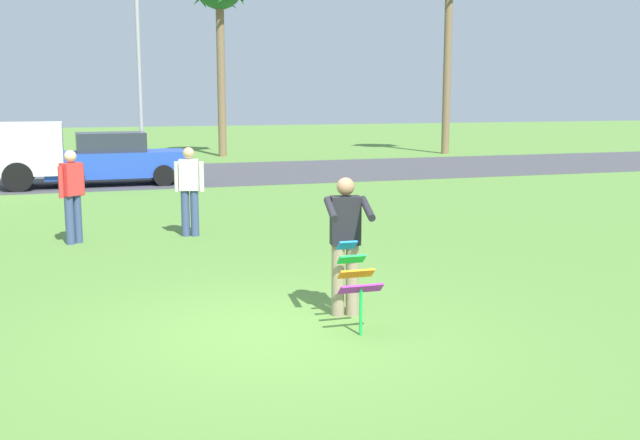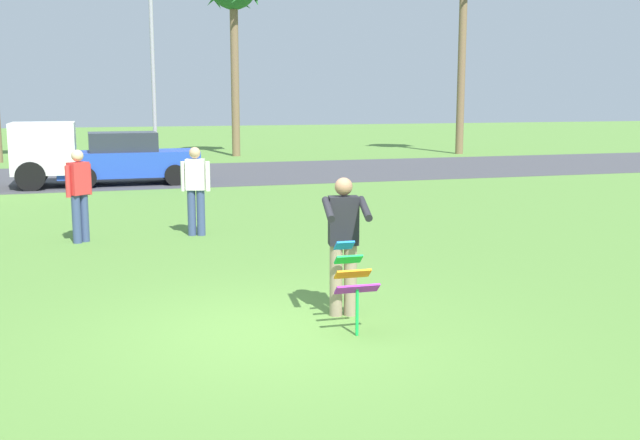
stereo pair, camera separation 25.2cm
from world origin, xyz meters
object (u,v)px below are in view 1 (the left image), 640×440
object	(u,v)px
kite_held	(356,276)
parked_car_blue	(115,160)
person_walker_near	(72,194)
person_walker_far	(189,189)
streetlight_pole	(139,62)
person_kite_flyer	(346,241)

from	to	relation	value
kite_held	parked_car_blue	distance (m)	16.13
kite_held	parked_car_blue	bearing A→B (deg)	96.26
kite_held	parked_car_blue	size ratio (longest dim) A/B	0.24
person_walker_near	person_walker_far	distance (m)	2.16
kite_held	streetlight_pole	size ratio (longest dim) A/B	0.15
person_kite_flyer	person_walker_far	world-z (taller)	same
parked_car_blue	person_walker_far	distance (m)	9.38
kite_held	person_walker_far	size ratio (longest dim) A/B	0.59
person_kite_flyer	parked_car_blue	bearing A→B (deg)	96.88
person_kite_flyer	person_walker_near	xyz separation A→B (m)	(-3.17, 5.97, -0.02)
streetlight_pole	parked_car_blue	bearing A→B (deg)	-101.12
parked_car_blue	streetlight_pole	bearing A→B (deg)	78.88
kite_held	streetlight_pole	world-z (taller)	streetlight_pole
streetlight_pole	person_walker_far	size ratio (longest dim) A/B	4.05
kite_held	streetlight_pole	xyz separation A→B (m)	(-0.32, 23.36, 3.33)
parked_car_blue	kite_held	bearing A→B (deg)	-83.74
person_kite_flyer	kite_held	bearing A→B (deg)	-99.00
streetlight_pole	person_walker_far	world-z (taller)	streetlight_pole
person_kite_flyer	person_walker_far	bearing A→B (deg)	99.41
kite_held	person_walker_far	distance (m)	6.76
parked_car_blue	streetlight_pole	xyz separation A→B (m)	(1.44, 7.33, 3.22)
parked_car_blue	person_walker_near	distance (m)	9.53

